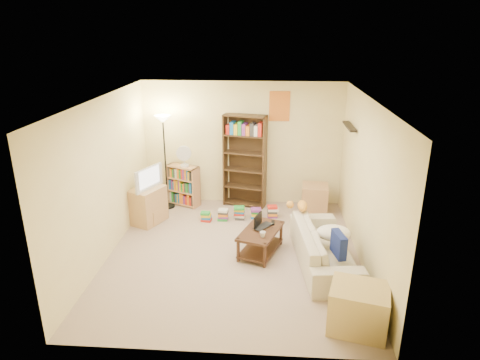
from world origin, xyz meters
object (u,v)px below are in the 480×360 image
at_px(tv_stand, 148,205).
at_px(coffee_table, 261,238).
at_px(desk_fan, 184,155).
at_px(tabby_cat, 300,206).
at_px(laptop, 266,228).
at_px(mug, 263,234).
at_px(side_table, 314,199).
at_px(television, 146,178).
at_px(short_bookshelf, 183,185).
at_px(end_cabinet, 358,308).
at_px(floor_lamp, 164,135).
at_px(tall_bookshelf, 245,159).
at_px(sofa, 324,246).

bearing_deg(tv_stand, coffee_table, -1.45).
distance_m(coffee_table, desk_fan, 2.57).
xyz_separation_m(tabby_cat, laptop, (-0.57, -0.41, -0.23)).
xyz_separation_m(mug, side_table, (0.99, 1.93, -0.17)).
relative_size(tabby_cat, television, 0.65).
height_order(television, short_bookshelf, television).
relative_size(coffee_table, mug, 7.95).
distance_m(mug, television, 2.55).
relative_size(mug, short_bookshelf, 0.16).
xyz_separation_m(tabby_cat, end_cabinet, (0.57, -2.25, -0.37)).
relative_size(television, floor_lamp, 0.37).
bearing_deg(tabby_cat, tall_bookshelf, 124.04).
xyz_separation_m(coffee_table, tall_bookshelf, (-0.37, 1.98, 0.73)).
xyz_separation_m(tv_stand, tall_bookshelf, (1.76, 0.95, 0.65)).
height_order(tabby_cat, laptop, tabby_cat).
xyz_separation_m(television, tall_bookshelf, (1.76, 0.95, 0.11)).
bearing_deg(sofa, tall_bookshelf, 24.96).
height_order(desk_fan, side_table, desk_fan).
height_order(coffee_table, television, television).
bearing_deg(sofa, coffee_table, 69.05).
bearing_deg(television, coffee_table, -91.45).
distance_m(mug, tall_bookshelf, 2.33).
relative_size(sofa, end_cabinet, 3.00).
bearing_deg(mug, tall_bookshelf, 100.44).
relative_size(tall_bookshelf, end_cabinet, 2.76).
bearing_deg(tv_stand, short_bookshelf, 84.36).
height_order(sofa, floor_lamp, floor_lamp).
bearing_deg(end_cabinet, coffee_table, 124.46).
height_order(coffee_table, side_table, side_table).
xyz_separation_m(tv_stand, end_cabinet, (3.35, -2.81, -0.06)).
bearing_deg(mug, television, 149.47).
relative_size(laptop, short_bookshelf, 0.53).
relative_size(mug, tall_bookshelf, 0.07).
xyz_separation_m(tabby_cat, tv_stand, (-2.78, 0.56, -0.31)).
xyz_separation_m(tv_stand, side_table, (3.15, 0.66, -0.05)).
relative_size(tabby_cat, side_table, 0.80).
bearing_deg(television, sofa, -88.09).
bearing_deg(tall_bookshelf, coffee_table, -66.30).
height_order(sofa, laptop, sofa).
height_order(tabby_cat, coffee_table, tabby_cat).
bearing_deg(mug, desk_fan, 127.41).
bearing_deg(end_cabinet, sofa, 98.79).
height_order(television, side_table, television).
bearing_deg(end_cabinet, side_table, 93.27).
relative_size(coffee_table, tv_stand, 1.54).
distance_m(side_table, end_cabinet, 3.47).
xyz_separation_m(tall_bookshelf, end_cabinet, (1.59, -3.76, -0.71)).
bearing_deg(mug, sofa, -0.74).
bearing_deg(television, side_table, -53.84).
height_order(coffee_table, desk_fan, desk_fan).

